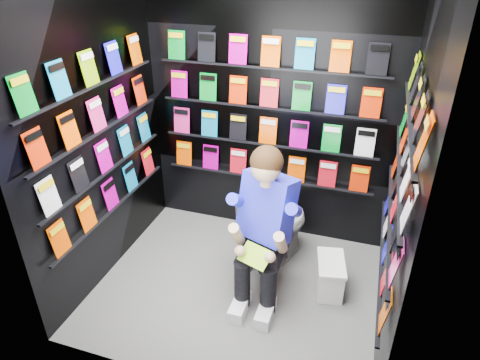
% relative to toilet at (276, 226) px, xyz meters
% --- Properties ---
extents(floor, '(2.40, 2.40, 0.00)m').
position_rel_toilet_xyz_m(floor, '(-0.23, -0.51, -0.37)').
color(floor, '#5D5D5B').
rests_on(floor, ground).
extents(wall_back, '(2.40, 0.04, 2.60)m').
position_rel_toilet_xyz_m(wall_back, '(-0.23, 0.49, 0.93)').
color(wall_back, black).
rests_on(wall_back, floor).
extents(wall_front, '(2.40, 0.04, 2.60)m').
position_rel_toilet_xyz_m(wall_front, '(-0.23, -1.51, 0.93)').
color(wall_front, black).
rests_on(wall_front, floor).
extents(wall_left, '(0.04, 2.00, 2.60)m').
position_rel_toilet_xyz_m(wall_left, '(-1.43, -0.51, 0.93)').
color(wall_left, black).
rests_on(wall_left, floor).
extents(wall_right, '(0.04, 2.00, 2.60)m').
position_rel_toilet_xyz_m(wall_right, '(0.97, -0.51, 0.93)').
color(wall_right, black).
rests_on(wall_right, floor).
extents(comics_back, '(2.10, 0.06, 1.37)m').
position_rel_toilet_xyz_m(comics_back, '(-0.23, 0.46, 0.94)').
color(comics_back, red).
rests_on(comics_back, wall_back).
extents(comics_left, '(0.06, 1.70, 1.37)m').
position_rel_toilet_xyz_m(comics_left, '(-1.40, -0.51, 0.94)').
color(comics_left, red).
rests_on(comics_left, wall_left).
extents(comics_right, '(0.06, 1.70, 1.37)m').
position_rel_toilet_xyz_m(comics_right, '(0.94, -0.51, 0.94)').
color(comics_right, red).
rests_on(comics_right, wall_right).
extents(toilet, '(0.65, 0.85, 0.73)m').
position_rel_toilet_xyz_m(toilet, '(0.00, 0.00, 0.00)').
color(toilet, silver).
rests_on(toilet, floor).
extents(longbox, '(0.28, 0.41, 0.28)m').
position_rel_toilet_xyz_m(longbox, '(0.55, -0.28, -0.23)').
color(longbox, white).
rests_on(longbox, floor).
extents(longbox_lid, '(0.30, 0.43, 0.03)m').
position_rel_toilet_xyz_m(longbox_lid, '(0.55, -0.28, -0.07)').
color(longbox_lid, white).
rests_on(longbox_lid, longbox).
extents(reader, '(0.82, 0.98, 1.54)m').
position_rel_toilet_xyz_m(reader, '(0.00, -0.38, 0.44)').
color(reader, '#181BDF').
rests_on(reader, toilet).
extents(held_comic, '(0.28, 0.22, 0.10)m').
position_rel_toilet_xyz_m(held_comic, '(0.00, -0.73, 0.21)').
color(held_comic, green).
rests_on(held_comic, reader).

